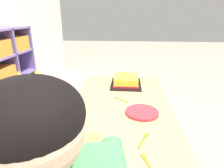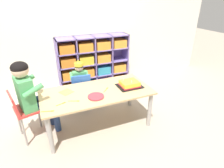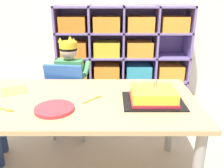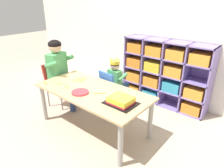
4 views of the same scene
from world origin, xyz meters
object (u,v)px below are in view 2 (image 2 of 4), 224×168
at_px(birthday_cake_on_tray, 129,84).
at_px(fork_near_cake_tray, 48,111).
at_px(activity_table, 97,96).
at_px(classroom_chair_blue, 81,89).
at_px(paper_plate_stack, 96,97).
at_px(fork_beside_plate_stack, 106,89).
at_px(adult_helper_seated, 30,92).
at_px(child_with_crown, 80,78).
at_px(fork_by_napkin, 75,101).
at_px(classroom_chair_adult_side, 25,110).
at_px(fork_scattered_mid_table, 61,104).

height_order(birthday_cake_on_tray, fork_near_cake_tray, birthday_cake_on_tray).
distance_m(activity_table, fork_near_cake_tray, 0.70).
distance_m(classroom_chair_blue, fork_near_cake_tray, 0.93).
relative_size(paper_plate_stack, fork_beside_plate_stack, 1.80).
height_order(adult_helper_seated, fork_beside_plate_stack, adult_helper_seated).
distance_m(activity_table, child_with_crown, 0.61).
bearing_deg(fork_near_cake_tray, birthday_cake_on_tray, -154.96).
distance_m(fork_beside_plate_stack, fork_by_napkin, 0.48).
distance_m(adult_helper_seated, birthday_cake_on_tray, 1.30).
height_order(adult_helper_seated, birthday_cake_on_tray, adult_helper_seated).
xyz_separation_m(fork_beside_plate_stack, fork_by_napkin, (-0.47, -0.13, 0.00)).
bearing_deg(birthday_cake_on_tray, classroom_chair_blue, 137.75).
bearing_deg(classroom_chair_adult_side, fork_near_cake_tray, -156.65).
bearing_deg(classroom_chair_adult_side, birthday_cake_on_tray, -110.19).
relative_size(classroom_chair_blue, child_with_crown, 0.79).
height_order(child_with_crown, classroom_chair_adult_side, child_with_crown).
xyz_separation_m(classroom_chair_adult_side, birthday_cake_on_tray, (1.40, -0.14, 0.15)).
relative_size(paper_plate_stack, fork_by_napkin, 1.56).
xyz_separation_m(child_with_crown, adult_helper_seated, (-0.72, -0.47, 0.14)).
xyz_separation_m(classroom_chair_blue, paper_plate_stack, (0.04, -0.64, 0.18)).
distance_m(child_with_crown, fork_by_napkin, 0.78).
distance_m(activity_table, classroom_chair_blue, 0.51).
bearing_deg(fork_scattered_mid_table, child_with_crown, -138.04).
xyz_separation_m(activity_table, paper_plate_stack, (-0.06, -0.15, 0.08)).
bearing_deg(classroom_chair_blue, fork_beside_plate_stack, 122.52).
height_order(birthday_cake_on_tray, fork_scattered_mid_table, birthday_cake_on_tray).
bearing_deg(fork_beside_plate_stack, classroom_chair_adult_side, -53.47).
bearing_deg(child_with_crown, birthday_cake_on_tray, 138.51).
xyz_separation_m(paper_plate_stack, fork_near_cake_tray, (-0.59, -0.10, -0.01)).
bearing_deg(fork_by_napkin, fork_beside_plate_stack, -141.58).
bearing_deg(fork_near_cake_tray, adult_helper_seated, -52.21).
height_order(fork_beside_plate_stack, fork_by_napkin, same).
xyz_separation_m(activity_table, fork_by_napkin, (-0.33, -0.14, 0.07)).
bearing_deg(child_with_crown, classroom_chair_adult_side, 37.55).
distance_m(classroom_chair_adult_side, fork_by_napkin, 0.65).
height_order(classroom_chair_adult_side, fork_beside_plate_stack, classroom_chair_adult_side).
relative_size(classroom_chair_adult_side, fork_beside_plate_stack, 5.97).
distance_m(classroom_chair_blue, fork_scattered_mid_table, 0.76).
bearing_deg(activity_table, fork_beside_plate_stack, -1.48).
bearing_deg(fork_beside_plate_stack, child_with_crown, -117.01).
bearing_deg(activity_table, paper_plate_stack, -112.23).
distance_m(classroom_chair_blue, adult_helper_seated, 0.84).
bearing_deg(paper_plate_stack, child_with_crown, 92.32).
xyz_separation_m(classroom_chair_adult_side, fork_by_napkin, (0.59, -0.25, 0.12)).
xyz_separation_m(classroom_chair_blue, child_with_crown, (0.01, 0.11, 0.13)).
bearing_deg(fork_near_cake_tray, child_with_crown, -108.89).
relative_size(birthday_cake_on_tray, paper_plate_stack, 1.64).
height_order(activity_table, fork_by_napkin, fork_by_napkin).
bearing_deg(adult_helper_seated, birthday_cake_on_tray, -111.89).
height_order(birthday_cake_on_tray, fork_beside_plate_stack, birthday_cake_on_tray).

